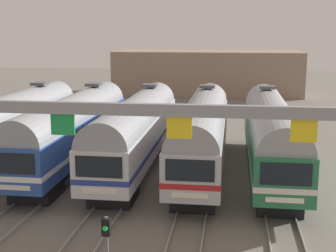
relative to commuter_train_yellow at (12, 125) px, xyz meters
The scene contains 10 objects.
ground_plane 9.04m from the commuter_train_yellow, ahead, with size 160.00×160.00×0.00m, color slate.
track_bed 19.25m from the commuter_train_yellow, 63.08° to the left, with size 18.77×70.00×0.15m.
commuter_train_yellow is the anchor object (origin of this frame).
commuter_train_blue 4.32m from the commuter_train_yellow, ahead, with size 2.88×18.06×5.05m.
commuter_train_silver 8.63m from the commuter_train_yellow, ahead, with size 2.88×18.06×5.05m.
commuter_train_stainless 12.95m from the commuter_train_yellow, ahead, with size 2.88×18.06×5.05m.
commuter_train_green 17.27m from the commuter_train_yellow, ahead, with size 2.88×18.06×5.05m.
catenary_gantry 16.23m from the commuter_train_yellow, 57.40° to the right, with size 22.51×0.44×6.97m.
yard_signal_mast 19.07m from the commuter_train_yellow, 55.52° to the right, with size 0.28×0.35×3.02m.
maintenance_building 40.64m from the commuter_train_yellow, 74.05° to the left, with size 26.15×10.00×6.05m, color gray.
Camera 1 is at (6.17, -30.07, 9.06)m, focal length 51.14 mm.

